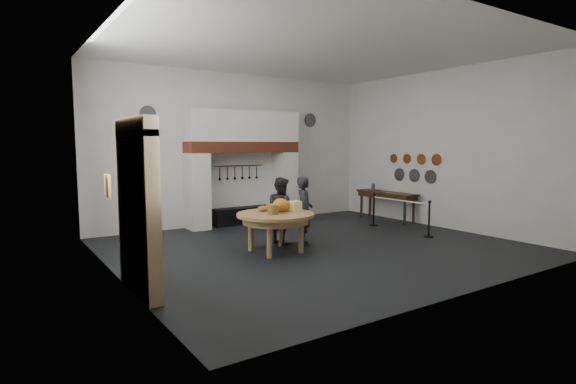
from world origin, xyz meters
TOP-DOWN VIEW (x-y plane):
  - floor at (0.00, 0.00)m, footprint 9.00×8.00m
  - ceiling at (0.00, 0.00)m, footprint 9.00×8.00m
  - wall_back at (0.00, 4.00)m, footprint 9.00×0.02m
  - wall_front at (0.00, -4.00)m, footprint 9.00×0.02m
  - wall_left at (-4.50, 0.00)m, footprint 0.02×8.00m
  - wall_right at (4.50, 0.00)m, footprint 0.02×8.00m
  - chimney_pier_left at (-1.48, 3.65)m, footprint 0.55×0.70m
  - chimney_pier_right at (1.48, 3.65)m, footprint 0.55×0.70m
  - hearth_brick_band at (0.00, 3.65)m, footprint 3.50×0.72m
  - chimney_hood at (0.00, 3.65)m, footprint 3.50×0.70m
  - iron_range at (0.00, 3.72)m, footprint 1.90×0.45m
  - utensil_rail at (0.00, 3.92)m, footprint 1.60×0.02m
  - door_recess at (-4.47, -1.00)m, footprint 0.04×1.10m
  - door_jamb_near at (-4.38, -1.70)m, footprint 0.22×0.30m
  - door_jamb_far at (-4.38, -0.30)m, footprint 0.22×0.30m
  - door_lintel at (-4.38, -1.00)m, footprint 0.22×1.70m
  - wall_plaque at (-4.45, 0.80)m, footprint 0.05×0.34m
  - work_table at (-1.10, 0.11)m, footprint 2.14×2.14m
  - pumpkin at (-0.90, 0.21)m, footprint 0.36×0.36m
  - cheese_block_big at (-0.60, 0.06)m, footprint 0.22×0.22m
  - cheese_block_small at (-0.62, 0.36)m, footprint 0.18×0.18m
  - wicker_basket at (-1.25, -0.04)m, footprint 0.40×0.40m
  - bread_loaf at (-1.20, 0.46)m, footprint 0.31×0.18m
  - visitor_near at (-0.13, 0.35)m, footprint 0.63×0.71m
  - visitor_far at (-0.53, 0.75)m, footprint 0.67×0.83m
  - side_table at (4.10, 1.78)m, footprint 0.55×2.20m
  - pewter_jug at (4.10, 2.38)m, footprint 0.12×0.12m
  - copper_pan_a at (4.46, 0.20)m, footprint 0.03×0.34m
  - copper_pan_b at (4.46, 0.75)m, footprint 0.03×0.32m
  - copper_pan_c at (4.46, 1.30)m, footprint 0.03×0.30m
  - copper_pan_d at (4.46, 1.85)m, footprint 0.03×0.28m
  - pewter_plate_left at (4.46, 0.40)m, footprint 0.03×0.40m
  - pewter_plate_mid at (4.46, 1.00)m, footprint 0.03×0.40m
  - pewter_plate_right at (4.46, 1.60)m, footprint 0.03×0.40m
  - pewter_plate_back_left at (-2.70, 3.96)m, footprint 0.44×0.03m
  - pewter_plate_back_right at (2.70, 3.96)m, footprint 0.44×0.03m
  - barrier_post_near at (3.06, -0.72)m, footprint 0.05×0.05m
  - barrier_post_far at (3.06, 1.28)m, footprint 0.05×0.05m
  - barrier_rope at (3.06, 0.28)m, footprint 0.04×2.00m

SIDE VIEW (x-z plane):
  - floor at x=0.00m, z-range -0.01..0.01m
  - iron_range at x=0.00m, z-range 0.00..0.50m
  - barrier_post_near at x=3.06m, z-range 0.00..0.90m
  - barrier_post_far at x=3.06m, z-range 0.00..0.90m
  - visitor_far at x=-0.53m, z-range 0.00..1.61m
  - visitor_near at x=-0.13m, z-range 0.00..1.64m
  - work_table at x=-1.10m, z-range 0.80..0.88m
  - barrier_rope at x=3.06m, z-range 0.83..0.87m
  - side_table at x=4.10m, z-range 0.84..0.90m
  - bread_loaf at x=-1.20m, z-range 0.87..1.01m
  - cheese_block_small at x=-0.62m, z-range 0.88..1.07m
  - wicker_basket at x=-1.25m, z-range 0.88..1.09m
  - cheese_block_big at x=-0.60m, z-range 0.88..1.11m
  - pewter_jug at x=4.10m, z-range 0.90..1.12m
  - pumpkin at x=-0.90m, z-range 0.88..1.18m
  - chimney_pier_left at x=-1.48m, z-range 0.00..2.15m
  - chimney_pier_right at x=1.48m, z-range 0.00..2.15m
  - door_recess at x=-4.47m, z-range 0.00..2.50m
  - door_jamb_near at x=-4.38m, z-range 0.00..2.60m
  - door_jamb_far at x=-4.38m, z-range 0.00..2.60m
  - pewter_plate_left at x=4.46m, z-range 1.25..1.65m
  - pewter_plate_mid at x=4.46m, z-range 1.25..1.65m
  - pewter_plate_right at x=4.46m, z-range 1.25..1.65m
  - wall_plaque at x=-4.45m, z-range 1.38..1.82m
  - utensil_rail at x=0.00m, z-range 1.74..1.76m
  - copper_pan_b at x=4.46m, z-range 1.79..2.11m
  - copper_pan_d at x=4.46m, z-range 1.81..2.09m
  - copper_pan_a at x=4.46m, z-range 1.78..2.12m
  - copper_pan_c at x=4.46m, z-range 1.80..2.10m
  - wall_back at x=0.00m, z-range 0.00..4.50m
  - wall_front at x=0.00m, z-range 0.00..4.50m
  - wall_left at x=-4.50m, z-range 0.00..4.50m
  - wall_right at x=4.50m, z-range 0.00..4.50m
  - hearth_brick_band at x=0.00m, z-range 2.15..2.47m
  - door_lintel at x=-4.38m, z-range 2.50..2.80m
  - chimney_hood at x=0.00m, z-range 2.47..3.37m
  - pewter_plate_back_left at x=-2.70m, z-range 2.98..3.42m
  - pewter_plate_back_right at x=2.70m, z-range 2.98..3.42m
  - ceiling at x=0.00m, z-range 4.49..4.51m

